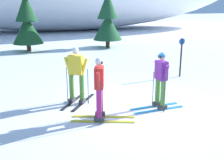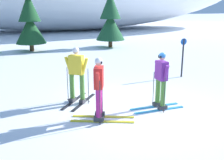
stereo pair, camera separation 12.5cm
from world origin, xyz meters
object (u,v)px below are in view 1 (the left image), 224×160
Objects in this scene: skier_purple_jacket at (161,80)px; skier_yellow_jacket at (76,74)px; pine_tree_far_right at (108,16)px; pine_tree_center_right at (27,18)px; skier_red_jacket at (100,88)px; trail_marker_post at (181,55)px.

skier_yellow_jacket is at bearing 150.61° from skier_purple_jacket.
skier_purple_jacket is (2.31, -1.30, -0.06)m from skier_yellow_jacket.
pine_tree_far_right reaches higher than skier_yellow_jacket.
skier_yellow_jacket is 0.35× the size of pine_tree_center_right.
pine_tree_far_right reaches higher than skier_purple_jacket.
skier_purple_jacket is 12.62m from pine_tree_center_right.
pine_tree_far_right is (2.38, 12.04, 1.34)m from skier_purple_jacket.
pine_tree_center_right is at bearing 178.86° from pine_tree_far_right.
skier_red_jacket reaches higher than trail_marker_post.
pine_tree_center_right is at bearing 95.35° from skier_red_jacket.
skier_yellow_jacket is 2.65m from skier_purple_jacket.
pine_tree_center_right reaches higher than trail_marker_post.
skier_yellow_jacket is at bearing -113.59° from pine_tree_far_right.
skier_yellow_jacket is 1.09× the size of trail_marker_post.
pine_tree_center_right is 3.07× the size of trail_marker_post.
pine_tree_far_right is at bearing 92.15° from trail_marker_post.
skier_yellow_jacket is at bearing -85.52° from pine_tree_center_right.
pine_tree_center_right is at bearing 122.92° from trail_marker_post.
trail_marker_post is at bearing -87.85° from pine_tree_far_right.
skier_yellow_jacket is 1.02× the size of skier_red_jacket.
skier_red_jacket is at bearing -109.67° from pine_tree_far_right.
trail_marker_post is (5.03, 1.77, -0.03)m from skier_yellow_jacket.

